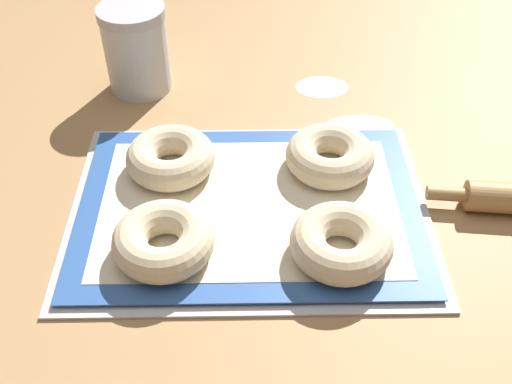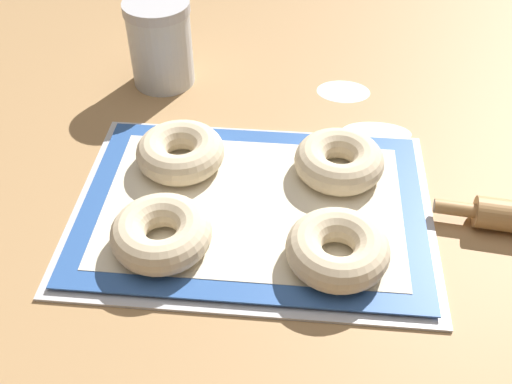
% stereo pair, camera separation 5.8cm
% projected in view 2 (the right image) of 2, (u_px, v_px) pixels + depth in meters
% --- Properties ---
extents(ground_plane, '(2.80, 2.80, 0.00)m').
position_uv_depth(ground_plane, '(254.00, 200.00, 0.79)').
color(ground_plane, '#A87F51').
extents(baking_tray, '(0.46, 0.33, 0.01)m').
position_uv_depth(baking_tray, '(256.00, 208.00, 0.77)').
color(baking_tray, silver).
rests_on(baking_tray, ground_plane).
extents(baking_mat, '(0.44, 0.31, 0.00)m').
position_uv_depth(baking_mat, '(256.00, 205.00, 0.77)').
color(baking_mat, '#2D569E').
rests_on(baking_mat, baking_tray).
extents(bagel_front_left, '(0.12, 0.12, 0.04)m').
position_uv_depth(bagel_front_left, '(161.00, 233.00, 0.70)').
color(bagel_front_left, beige).
rests_on(bagel_front_left, baking_mat).
extents(bagel_front_right, '(0.12, 0.12, 0.04)m').
position_uv_depth(bagel_front_right, '(338.00, 249.00, 0.68)').
color(bagel_front_right, beige).
rests_on(bagel_front_right, baking_mat).
extents(bagel_back_left, '(0.12, 0.12, 0.04)m').
position_uv_depth(bagel_back_left, '(180.00, 152.00, 0.81)').
color(bagel_back_left, beige).
rests_on(bagel_back_left, baking_mat).
extents(bagel_back_right, '(0.12, 0.12, 0.04)m').
position_uv_depth(bagel_back_right, '(339.00, 161.00, 0.80)').
color(bagel_back_right, beige).
rests_on(bagel_back_right, baking_mat).
extents(flour_canister, '(0.10, 0.10, 0.14)m').
position_uv_depth(flour_canister, '(160.00, 43.00, 0.95)').
color(flour_canister, silver).
rests_on(flour_canister, ground_plane).
extents(flour_patch_near, '(0.10, 0.05, 0.00)m').
position_uv_depth(flour_patch_near, '(377.00, 132.00, 0.90)').
color(flour_patch_near, white).
rests_on(flour_patch_near, ground_plane).
extents(flour_patch_far, '(0.09, 0.07, 0.00)m').
position_uv_depth(flour_patch_far, '(343.00, 91.00, 0.98)').
color(flour_patch_far, white).
rests_on(flour_patch_far, ground_plane).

